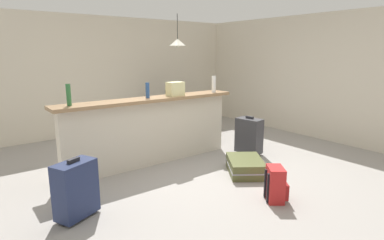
{
  "coord_description": "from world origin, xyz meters",
  "views": [
    {
      "loc": [
        -2.9,
        -3.69,
        1.75
      ],
      "look_at": [
        0.26,
        0.48,
        0.63
      ],
      "focal_mm": 29.71,
      "sensor_mm": 36.0,
      "label": 1
    }
  ],
  "objects_px": {
    "suitcase_upright_charcoal": "(249,136)",
    "suitcase_upright_navy": "(76,189)",
    "dining_chair_far_side": "(170,107)",
    "dining_chair_near_partition": "(199,115)",
    "suitcase_flat_olive": "(245,166)",
    "pendant_lamp": "(177,42)",
    "bottle_white": "(214,84)",
    "dining_table": "(183,105)",
    "bottle_blue": "(148,90)",
    "grocery_bag": "(175,89)",
    "backpack_red": "(276,185)",
    "bottle_green": "(69,95)"
  },
  "relations": [
    {
      "from": "dining_table",
      "to": "suitcase_flat_olive",
      "type": "bearing_deg",
      "value": -103.84
    },
    {
      "from": "dining_chair_far_side",
      "to": "suitcase_upright_navy",
      "type": "relative_size",
      "value": 1.39
    },
    {
      "from": "backpack_red",
      "to": "dining_chair_near_partition",
      "type": "bearing_deg",
      "value": 70.79
    },
    {
      "from": "dining_chair_far_side",
      "to": "suitcase_flat_olive",
      "type": "relative_size",
      "value": 1.07
    },
    {
      "from": "pendant_lamp",
      "to": "suitcase_upright_charcoal",
      "type": "xyz_separation_m",
      "value": [
        0.22,
        -1.83,
        -1.61
      ]
    },
    {
      "from": "suitcase_flat_olive",
      "to": "bottle_white",
      "type": "bearing_deg",
      "value": 73.09
    },
    {
      "from": "bottle_white",
      "to": "dining_chair_far_side",
      "type": "relative_size",
      "value": 0.31
    },
    {
      "from": "suitcase_upright_charcoal",
      "to": "backpack_red",
      "type": "relative_size",
      "value": 1.6
    },
    {
      "from": "bottle_blue",
      "to": "bottle_white",
      "type": "height_order",
      "value": "bottle_white"
    },
    {
      "from": "dining_chair_far_side",
      "to": "dining_chair_near_partition",
      "type": "bearing_deg",
      "value": -93.43
    },
    {
      "from": "grocery_bag",
      "to": "suitcase_upright_charcoal",
      "type": "height_order",
      "value": "grocery_bag"
    },
    {
      "from": "bottle_green",
      "to": "dining_chair_far_side",
      "type": "relative_size",
      "value": 0.31
    },
    {
      "from": "bottle_green",
      "to": "grocery_bag",
      "type": "height_order",
      "value": "bottle_green"
    },
    {
      "from": "bottle_blue",
      "to": "bottle_green",
      "type": "bearing_deg",
      "value": -179.86
    },
    {
      "from": "bottle_white",
      "to": "dining_table",
      "type": "bearing_deg",
      "value": 78.95
    },
    {
      "from": "dining_chair_near_partition",
      "to": "pendant_lamp",
      "type": "bearing_deg",
      "value": 96.89
    },
    {
      "from": "bottle_blue",
      "to": "dining_chair_near_partition",
      "type": "relative_size",
      "value": 0.25
    },
    {
      "from": "bottle_blue",
      "to": "suitcase_upright_navy",
      "type": "xyz_separation_m",
      "value": [
        -1.47,
        -1.02,
        -0.85
      ]
    },
    {
      "from": "suitcase_upright_charcoal",
      "to": "suitcase_upright_navy",
      "type": "relative_size",
      "value": 1.0
    },
    {
      "from": "dining_chair_near_partition",
      "to": "suitcase_flat_olive",
      "type": "relative_size",
      "value": 1.07
    },
    {
      "from": "dining_table",
      "to": "dining_chair_near_partition",
      "type": "xyz_separation_m",
      "value": [
        -0.03,
        -0.57,
        -0.13
      ]
    },
    {
      "from": "dining_chair_near_partition",
      "to": "suitcase_upright_navy",
      "type": "distance_m",
      "value": 3.37
    },
    {
      "from": "bottle_white",
      "to": "backpack_red",
      "type": "distance_m",
      "value": 2.3
    },
    {
      "from": "grocery_bag",
      "to": "backpack_red",
      "type": "distance_m",
      "value": 2.22
    },
    {
      "from": "bottle_blue",
      "to": "dining_chair_far_side",
      "type": "bearing_deg",
      "value": 48.09
    },
    {
      "from": "dining_chair_near_partition",
      "to": "dining_chair_far_side",
      "type": "relative_size",
      "value": 1.0
    },
    {
      "from": "bottle_green",
      "to": "backpack_red",
      "type": "height_order",
      "value": "bottle_green"
    },
    {
      "from": "bottle_green",
      "to": "dining_table",
      "type": "distance_m",
      "value": 2.97
    },
    {
      "from": "dining_table",
      "to": "dining_chair_far_side",
      "type": "height_order",
      "value": "dining_chair_far_side"
    },
    {
      "from": "pendant_lamp",
      "to": "suitcase_upright_navy",
      "type": "distance_m",
      "value": 3.98
    },
    {
      "from": "pendant_lamp",
      "to": "suitcase_flat_olive",
      "type": "bearing_deg",
      "value": -101.36
    },
    {
      "from": "bottle_white",
      "to": "dining_chair_far_side",
      "type": "height_order",
      "value": "bottle_white"
    },
    {
      "from": "bottle_white",
      "to": "pendant_lamp",
      "type": "relative_size",
      "value": 0.42
    },
    {
      "from": "bottle_blue",
      "to": "pendant_lamp",
      "type": "distance_m",
      "value": 2.0
    },
    {
      "from": "bottle_green",
      "to": "backpack_red",
      "type": "distance_m",
      "value": 2.86
    },
    {
      "from": "pendant_lamp",
      "to": "suitcase_flat_olive",
      "type": "height_order",
      "value": "pendant_lamp"
    },
    {
      "from": "suitcase_upright_charcoal",
      "to": "backpack_red",
      "type": "height_order",
      "value": "suitcase_upright_charcoal"
    },
    {
      "from": "dining_table",
      "to": "pendant_lamp",
      "type": "xyz_separation_m",
      "value": [
        -0.1,
        0.04,
        1.3
      ]
    },
    {
      "from": "bottle_green",
      "to": "suitcase_upright_navy",
      "type": "height_order",
      "value": "bottle_green"
    },
    {
      "from": "pendant_lamp",
      "to": "suitcase_upright_charcoal",
      "type": "height_order",
      "value": "pendant_lamp"
    },
    {
      "from": "bottle_white",
      "to": "bottle_blue",
      "type": "bearing_deg",
      "value": 175.57
    },
    {
      "from": "bottle_blue",
      "to": "backpack_red",
      "type": "relative_size",
      "value": 0.56
    },
    {
      "from": "dining_chair_near_partition",
      "to": "backpack_red",
      "type": "distance_m",
      "value": 2.82
    },
    {
      "from": "grocery_bag",
      "to": "dining_table",
      "type": "bearing_deg",
      "value": 49.97
    },
    {
      "from": "bottle_blue",
      "to": "dining_chair_far_side",
      "type": "relative_size",
      "value": 0.25
    },
    {
      "from": "suitcase_flat_olive",
      "to": "suitcase_upright_charcoal",
      "type": "bearing_deg",
      "value": 40.08
    },
    {
      "from": "backpack_red",
      "to": "grocery_bag",
      "type": "bearing_deg",
      "value": 92.19
    },
    {
      "from": "bottle_green",
      "to": "dining_chair_near_partition",
      "type": "relative_size",
      "value": 0.31
    },
    {
      "from": "grocery_bag",
      "to": "bottle_blue",
      "type": "bearing_deg",
      "value": 173.62
    },
    {
      "from": "bottle_green",
      "to": "backpack_red",
      "type": "bearing_deg",
      "value": -49.85
    }
  ]
}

